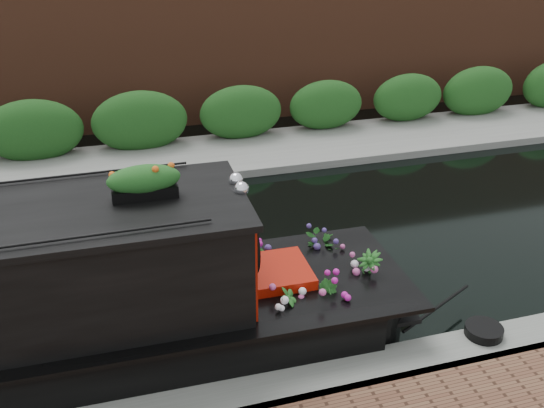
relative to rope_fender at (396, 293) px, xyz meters
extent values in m
plane|color=black|center=(-2.85, 1.94, -0.18)|extent=(80.00, 80.00, 0.00)
cube|color=gray|center=(-2.85, 6.14, -0.18)|extent=(40.00, 2.40, 0.34)
cube|color=#1E501A|center=(-2.85, 7.04, -0.18)|extent=(40.00, 1.10, 2.80)
cube|color=brown|center=(-2.85, 9.14, -0.18)|extent=(40.00, 1.00, 8.00)
cube|color=#AD1606|center=(-2.26, 0.00, 1.22)|extent=(0.10, 1.72, 1.33)
cube|color=black|center=(-3.56, -0.87, 1.29)|extent=(0.88, 0.05, 0.54)
cube|color=#AD1606|center=(-1.74, 0.00, 0.51)|extent=(0.80, 0.90, 0.49)
sphere|color=white|center=(-2.25, -0.14, 1.99)|extent=(0.18, 0.18, 0.18)
sphere|color=white|center=(-2.25, 0.14, 1.99)|extent=(0.18, 0.18, 0.18)
cube|color=black|center=(-3.33, 0.00, 2.03)|extent=(0.74, 0.24, 0.13)
ellipsoid|color=orange|center=(-3.33, 0.00, 2.21)|extent=(0.81, 0.25, 0.24)
imported|color=#225E20|center=(-1.80, -0.59, 0.54)|extent=(0.33, 0.35, 0.54)
imported|color=#225E20|center=(-1.27, -0.57, 0.52)|extent=(0.35, 0.37, 0.52)
imported|color=#225E20|center=(-0.89, 0.59, 0.53)|extent=(0.59, 0.55, 0.54)
imported|color=#225E20|center=(-0.59, -0.25, 0.59)|extent=(0.47, 0.47, 0.65)
imported|color=#225E20|center=(-1.86, 0.64, 0.54)|extent=(0.33, 0.35, 0.56)
cylinder|color=brown|center=(0.00, 0.00, 0.00)|extent=(0.36, 0.41, 0.36)
cylinder|color=black|center=(0.59, -1.23, 0.13)|extent=(0.47, 0.47, 0.12)
camera|label=1|loc=(-3.71, -6.35, 4.93)|focal=40.00mm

